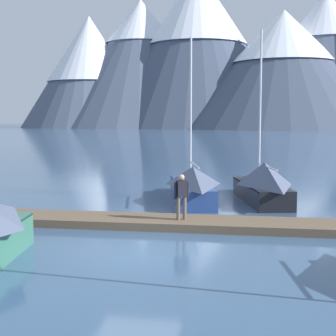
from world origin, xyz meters
TOP-DOWN VIEW (x-y plane):
  - ground_plane at (0.00, 0.00)m, footprint 700.00×700.00m
  - mountain_west_summit at (-67.32, 202.74)m, footprint 61.04×61.04m
  - mountain_central_massif at (-45.73, 211.30)m, footprint 87.77×87.77m
  - mountain_shoulder_ridge at (-19.57, 208.26)m, footprint 87.76×87.76m
  - mountain_east_summit at (16.84, 194.06)m, footprint 90.54×90.54m
  - mountain_rear_spur at (35.12, 208.70)m, footprint 94.56×94.56m
  - dock at (0.00, 4.00)m, footprint 27.82×2.11m
  - sailboat_mid_dock_starboard at (0.53, 9.90)m, footprint 3.17×7.46m
  - sailboat_far_berth at (3.90, 10.24)m, footprint 3.08×7.01m
  - person_on_dock at (0.85, 3.86)m, footprint 0.51×0.39m

SIDE VIEW (x-z plane):
  - ground_plane at x=0.00m, z-range 0.00..0.00m
  - dock at x=0.00m, z-range 0.00..0.30m
  - sailboat_mid_dock_starboard at x=0.53m, z-range -3.15..4.81m
  - sailboat_far_berth at x=3.90m, z-range -3.22..5.08m
  - person_on_dock at x=0.85m, z-range 0.42..2.11m
  - mountain_east_summit at x=16.84m, z-range 1.16..48.52m
  - mountain_west_summit at x=-67.32m, z-range 1.86..51.19m
  - mountain_rear_spur at x=35.12m, z-range 0.81..57.60m
  - mountain_central_massif at x=-45.73m, z-range 0.79..58.45m
  - mountain_shoulder_ridge at x=-19.57m, z-range 1.96..71.22m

